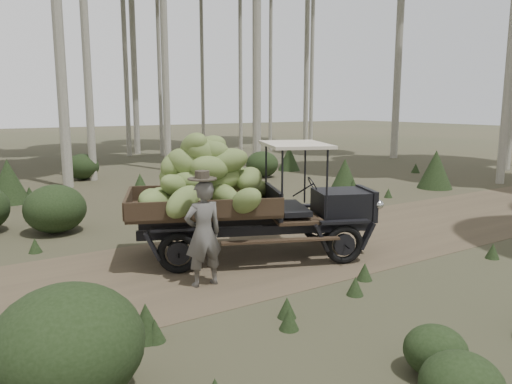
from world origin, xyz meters
TOP-DOWN VIEW (x-y plane):
  - ground at (0.00, 0.00)m, footprint 120.00×120.00m
  - dirt_track at (0.00, 0.00)m, footprint 70.00×4.00m
  - banana_truck at (-2.35, 0.19)m, footprint 5.01×3.30m
  - farmer at (-3.36, -0.89)m, footprint 0.66×0.49m
  - undergrowth at (-2.59, 2.33)m, footprint 22.57×25.51m

SIDE VIEW (x-z plane):
  - ground at x=0.00m, z-range 0.00..0.00m
  - dirt_track at x=0.00m, z-range 0.00..0.01m
  - undergrowth at x=-2.59m, z-range -0.13..1.24m
  - farmer at x=-3.36m, z-range -0.05..1.86m
  - banana_truck at x=-2.35m, z-range 0.18..2.73m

